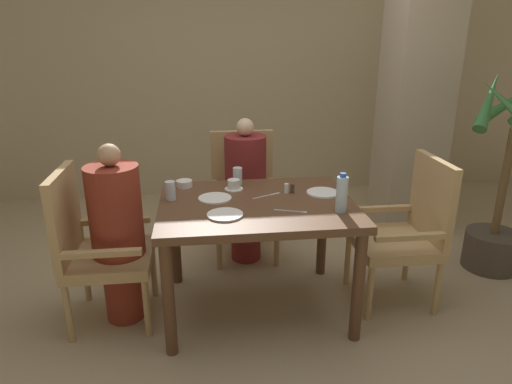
% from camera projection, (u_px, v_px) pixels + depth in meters
% --- Properties ---
extents(ground_plane, '(16.00, 16.00, 0.00)m').
position_uv_depth(ground_plane, '(257.00, 307.00, 3.10)').
color(ground_plane, tan).
extents(wall_back, '(8.00, 0.06, 2.80)m').
position_uv_depth(wall_back, '(229.00, 68.00, 4.91)').
color(wall_back, tan).
rests_on(wall_back, ground_plane).
extents(pillar_stone, '(0.50, 0.50, 2.70)m').
position_uv_depth(pillar_stone, '(417.00, 83.00, 3.89)').
color(pillar_stone, tan).
rests_on(pillar_stone, ground_plane).
extents(dining_table, '(1.21, 0.93, 0.76)m').
position_uv_depth(dining_table, '(257.00, 217.00, 2.88)').
color(dining_table, brown).
rests_on(dining_table, ground_plane).
extents(chair_left_side, '(0.52, 0.52, 1.00)m').
position_uv_depth(chair_left_side, '(94.00, 244.00, 2.80)').
color(chair_left_side, tan).
rests_on(chair_left_side, ground_plane).
extents(diner_in_left_chair, '(0.32, 0.32, 1.16)m').
position_uv_depth(diner_in_left_chair, '(118.00, 233.00, 2.80)').
color(diner_in_left_chair, maroon).
rests_on(diner_in_left_chair, ground_plane).
extents(chair_far_side, '(0.52, 0.52, 1.00)m').
position_uv_depth(chair_far_side, '(244.00, 191.00, 3.74)').
color(chair_far_side, tan).
rests_on(chair_far_side, ground_plane).
extents(diner_in_far_chair, '(0.32, 0.32, 1.16)m').
position_uv_depth(diner_in_far_chair, '(246.00, 190.00, 3.58)').
color(diner_in_far_chair, maroon).
rests_on(diner_in_far_chair, ground_plane).
extents(chair_right_side, '(0.52, 0.52, 1.00)m').
position_uv_depth(chair_right_side, '(408.00, 228.00, 3.04)').
color(chair_right_side, tan).
rests_on(chair_right_side, ground_plane).
extents(potted_palm, '(0.68, 0.69, 1.58)m').
position_uv_depth(potted_palm, '(500.00, 201.00, 3.44)').
color(potted_palm, '#4C4238').
rests_on(potted_palm, ground_plane).
extents(plate_main_left, '(0.21, 0.21, 0.01)m').
position_uv_depth(plate_main_left, '(323.00, 193.00, 2.99)').
color(plate_main_left, white).
rests_on(plate_main_left, dining_table).
extents(plate_main_right, '(0.21, 0.21, 0.01)m').
position_uv_depth(plate_main_right, '(225.00, 215.00, 2.63)').
color(plate_main_right, white).
rests_on(plate_main_right, dining_table).
extents(plate_dessert_center, '(0.21, 0.21, 0.01)m').
position_uv_depth(plate_dessert_center, '(215.00, 198.00, 2.89)').
color(plate_dessert_center, white).
rests_on(plate_dessert_center, dining_table).
extents(teacup_with_saucer, '(0.12, 0.12, 0.07)m').
position_uv_depth(teacup_with_saucer, '(234.00, 185.00, 3.06)').
color(teacup_with_saucer, white).
rests_on(teacup_with_saucer, dining_table).
extents(bowl_small, '(0.11, 0.11, 0.05)m').
position_uv_depth(bowl_small, '(184.00, 184.00, 3.11)').
color(bowl_small, white).
rests_on(bowl_small, dining_table).
extents(water_bottle, '(0.07, 0.07, 0.24)m').
position_uv_depth(water_bottle, '(342.00, 194.00, 2.66)').
color(water_bottle, silver).
rests_on(water_bottle, dining_table).
extents(glass_tall_near, '(0.06, 0.06, 0.12)m').
position_uv_depth(glass_tall_near, '(238.00, 176.00, 3.16)').
color(glass_tall_near, silver).
rests_on(glass_tall_near, dining_table).
extents(glass_tall_mid, '(0.06, 0.06, 0.12)m').
position_uv_depth(glass_tall_mid, '(170.00, 191.00, 2.87)').
color(glass_tall_mid, silver).
rests_on(glass_tall_mid, dining_table).
extents(salt_shaker, '(0.03, 0.03, 0.07)m').
position_uv_depth(salt_shaker, '(286.00, 188.00, 2.99)').
color(salt_shaker, white).
rests_on(salt_shaker, dining_table).
extents(pepper_shaker, '(0.03, 0.03, 0.06)m').
position_uv_depth(pepper_shaker, '(292.00, 188.00, 3.00)').
color(pepper_shaker, '#4C3D2D').
rests_on(pepper_shaker, dining_table).
extents(fork_beside_plate, '(0.19, 0.08, 0.00)m').
position_uv_depth(fork_beside_plate, '(294.00, 211.00, 2.69)').
color(fork_beside_plate, silver).
rests_on(fork_beside_plate, dining_table).
extents(knife_beside_plate, '(0.19, 0.10, 0.00)m').
position_uv_depth(knife_beside_plate, '(268.00, 195.00, 2.95)').
color(knife_beside_plate, silver).
rests_on(knife_beside_plate, dining_table).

